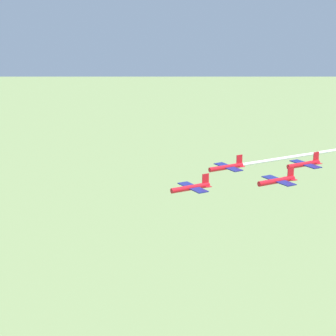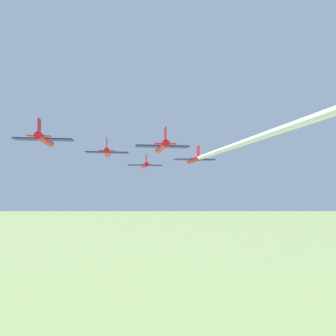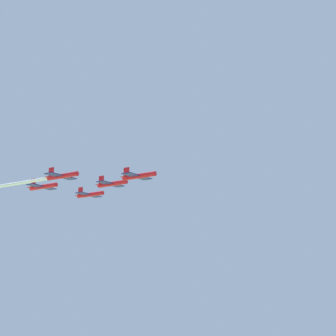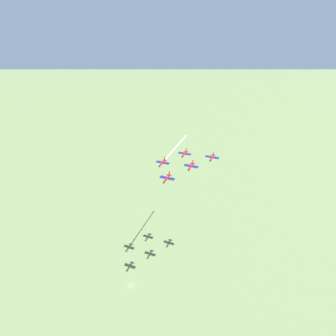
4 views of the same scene
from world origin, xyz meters
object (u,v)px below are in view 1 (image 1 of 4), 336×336
jet_0 (192,187)px  jet_1 (278,181)px  jet_2 (227,167)px  jet_4 (305,164)px

jet_0 → jet_1: jet_1 is taller
jet_1 → jet_2: size_ratio=1.00×
jet_1 → jet_0: bearing=59.5°
jet_1 → jet_4: (18.02, -6.27, -0.52)m
jet_2 → jet_4: jet_4 is taller
jet_2 → jet_0: bearing=120.5°
jet_0 → jet_4: (21.29, -25.07, 1.09)m
jet_2 → jet_4: 19.10m
jet_1 → jet_2: bearing=0.0°
jet_2 → jet_4: (3.27, -18.80, 0.78)m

